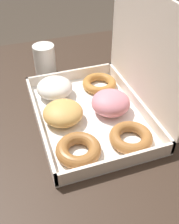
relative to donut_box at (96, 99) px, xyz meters
The scene contains 3 objects.
dining_table 0.15m from the donut_box, 50.46° to the right, with size 1.16×0.95×0.73m.
donut_box is the anchor object (origin of this frame).
coffee_mug 0.29m from the donut_box, 161.22° to the right, with size 0.07×0.07×0.11m.
Camera 1 is at (0.53, -0.18, 1.23)m, focal length 42.00 mm.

